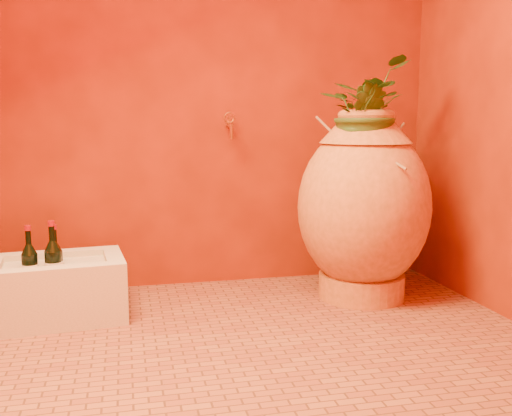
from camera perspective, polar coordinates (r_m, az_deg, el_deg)
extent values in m
plane|color=brown|center=(2.47, -0.06, -13.53)|extent=(2.50, 2.50, 0.00)
cube|color=#621905|center=(3.29, -4.08, 14.17)|extent=(2.50, 0.02, 2.50)
cylinder|color=#CE7C3A|center=(3.13, 10.49, -7.58)|extent=(0.58, 0.58, 0.13)
ellipsoid|color=#CE7C3A|center=(3.04, 10.70, 0.08)|extent=(0.89, 0.89, 0.87)
cone|color=#CE7C3A|center=(3.01, 10.92, 7.64)|extent=(0.61, 0.61, 0.13)
torus|color=#CE7C3A|center=(3.01, 10.96, 9.08)|extent=(0.37, 0.37, 0.05)
cylinder|color=olive|center=(2.94, 9.81, 5.27)|extent=(0.31, 0.37, 0.39)
cylinder|color=olive|center=(2.90, 11.47, 5.93)|extent=(0.18, 0.43, 0.20)
cylinder|color=olive|center=(2.98, 13.27, 6.31)|extent=(0.29, 0.28, 0.21)
cube|color=beige|center=(2.90, -19.35, -7.90)|extent=(0.67, 0.49, 0.26)
cube|color=beige|center=(3.03, -19.13, -4.34)|extent=(0.63, 0.15, 0.03)
cube|color=beige|center=(2.70, -19.90, -5.94)|extent=(0.63, 0.15, 0.03)
cube|color=beige|center=(2.84, -14.01, -4.95)|extent=(0.11, 0.27, 0.03)
cylinder|color=black|center=(2.81, -19.57, -5.89)|extent=(0.08, 0.08, 0.18)
cone|color=black|center=(2.78, -19.69, -3.59)|extent=(0.08, 0.08, 0.05)
cylinder|color=black|center=(2.77, -19.75, -2.38)|extent=(0.03, 0.03, 0.07)
cylinder|color=maroon|center=(2.77, -19.80, -1.46)|extent=(0.03, 0.03, 0.03)
cylinder|color=silver|center=(2.81, -19.57, -5.89)|extent=(0.08, 0.08, 0.08)
cylinder|color=black|center=(2.83, -21.63, -5.99)|extent=(0.07, 0.07, 0.17)
cone|color=black|center=(2.81, -21.76, -3.85)|extent=(0.07, 0.07, 0.05)
cylinder|color=black|center=(2.80, -21.82, -2.72)|extent=(0.02, 0.02, 0.07)
cylinder|color=maroon|center=(2.79, -21.87, -1.87)|extent=(0.03, 0.03, 0.02)
cylinder|color=silver|center=(2.83, -21.63, -5.99)|extent=(0.07, 0.07, 0.08)
cylinder|color=black|center=(2.87, -19.38, -5.76)|extent=(0.07, 0.07, 0.16)
cone|color=black|center=(2.84, -19.49, -3.70)|extent=(0.07, 0.07, 0.05)
cylinder|color=black|center=(2.83, -19.54, -2.62)|extent=(0.02, 0.02, 0.06)
cylinder|color=maroon|center=(2.82, -19.59, -1.80)|extent=(0.03, 0.03, 0.02)
cylinder|color=silver|center=(2.87, -19.38, -5.76)|extent=(0.07, 0.07, 0.07)
cylinder|color=#9D5F24|center=(3.22, -2.69, 8.21)|extent=(0.02, 0.13, 0.02)
cylinder|color=#9D5F24|center=(3.16, -2.48, 7.55)|extent=(0.02, 0.02, 0.07)
torus|color=#9D5F24|center=(3.22, -2.70, 9.00)|extent=(0.06, 0.01, 0.06)
cylinder|color=#9D5F24|center=(3.22, -2.69, 8.60)|extent=(0.01, 0.01, 0.04)
imported|color=#294D1B|center=(2.99, 10.76, 9.60)|extent=(0.62, 0.62, 0.52)
imported|color=#294D1B|center=(2.92, 10.64, 8.40)|extent=(0.27, 0.25, 0.40)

